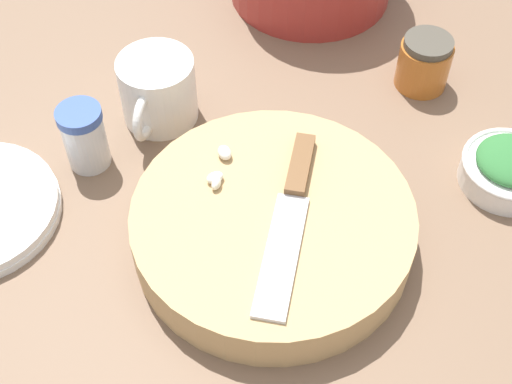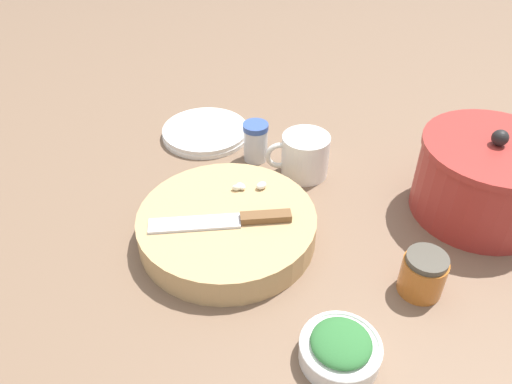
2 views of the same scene
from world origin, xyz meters
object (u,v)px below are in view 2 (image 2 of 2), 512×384
object	(u,v)px
plate_stack	(205,132)
stock_pot	(485,179)
spice_jar	(256,141)
honey_jar	(423,274)
herb_bowl	(340,348)
chef_knife	(229,220)
garlic_cloves	(249,186)
coffee_mug	(304,155)
cutting_board	(225,226)

from	to	relation	value
plate_stack	stock_pot	world-z (taller)	stock_pot
spice_jar	plate_stack	size ratio (longest dim) A/B	0.43
spice_jar	honey_jar	distance (m)	0.44
plate_stack	spice_jar	bearing A→B (deg)	-3.45
herb_bowl	plate_stack	world-z (taller)	herb_bowl
chef_knife	stock_pot	distance (m)	0.46
spice_jar	honey_jar	world-z (taller)	spice_jar
garlic_cloves	coffee_mug	world-z (taller)	coffee_mug
plate_stack	stock_pot	distance (m)	0.59
coffee_mug	honey_jar	bearing A→B (deg)	-27.84
cutting_board	chef_knife	distance (m)	0.04
chef_knife	garlic_cloves	bearing A→B (deg)	-25.02
garlic_cloves	stock_pot	distance (m)	0.42
garlic_cloves	honey_jar	world-z (taller)	honey_jar
spice_jar	honey_jar	size ratio (longest dim) A/B	1.16
herb_bowl	plate_stack	bearing A→B (deg)	146.59
stock_pot	garlic_cloves	bearing A→B (deg)	-144.85
chef_knife	cutting_board	bearing A→B (deg)	18.88
coffee_mug	plate_stack	distance (m)	0.26
cutting_board	garlic_cloves	bearing A→B (deg)	94.34
herb_bowl	coffee_mug	size ratio (longest dim) A/B	0.99
chef_knife	plate_stack	xyz separation A→B (m)	(-0.26, 0.25, -0.05)
herb_bowl	honey_jar	distance (m)	0.19
chef_knife	spice_jar	xyz separation A→B (m)	(-0.11, 0.24, -0.01)
spice_jar	herb_bowl	bearing A→B (deg)	-41.79
cutting_board	coffee_mug	bearing A→B (deg)	86.44
cutting_board	garlic_cloves	distance (m)	0.09
garlic_cloves	plate_stack	distance (m)	0.29
spice_jar	plate_stack	bearing A→B (deg)	176.55
cutting_board	spice_jar	xyz separation A→B (m)	(-0.10, 0.23, 0.02)
chef_knife	coffee_mug	world-z (taller)	coffee_mug
chef_knife	herb_bowl	bearing A→B (deg)	-150.27
chef_knife	honey_jar	size ratio (longest dim) A/B	2.74
spice_jar	stock_pot	bearing A→B (deg)	12.24
cutting_board	honey_jar	distance (m)	0.33
coffee_mug	cutting_board	bearing A→B (deg)	-93.56
coffee_mug	stock_pot	xyz separation A→B (m)	(0.32, 0.08, 0.03)
chef_knife	honey_jar	xyz separation A→B (m)	(0.30, 0.09, -0.02)
cutting_board	honey_jar	size ratio (longest dim) A/B	4.23
cutting_board	spice_jar	world-z (taller)	spice_jar
honey_jar	stock_pot	world-z (taller)	stock_pot
cutting_board	chef_knife	xyz separation A→B (m)	(0.02, -0.01, 0.03)
herb_bowl	coffee_mug	bearing A→B (deg)	127.22
herb_bowl	plate_stack	xyz separation A→B (m)	(-0.52, 0.34, -0.01)
chef_knife	herb_bowl	world-z (taller)	chef_knife
spice_jar	garlic_cloves	bearing A→B (deg)	-59.09
garlic_cloves	spice_jar	bearing A→B (deg)	120.91
cutting_board	garlic_cloves	xyz separation A→B (m)	(-0.01, 0.08, 0.03)
garlic_cloves	stock_pot	bearing A→B (deg)	35.15
cutting_board	plate_stack	distance (m)	0.34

